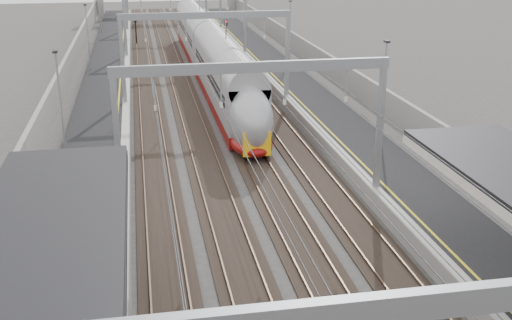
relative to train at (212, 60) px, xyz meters
name	(u,v)px	position (x,y,z in m)	size (l,w,h in m)	color
platform_left	(105,100)	(-9.50, -6.89, -1.59)	(4.00, 120.00, 1.00)	black
platform_right	(298,91)	(6.50, -6.89, -1.59)	(4.00, 120.00, 1.00)	black
tracks	(204,101)	(-1.50, -6.89, -2.04)	(11.40, 140.00, 0.20)	black
overhead_line	(194,16)	(-1.50, -0.28, 4.05)	(13.00, 140.00, 6.60)	gray
wall_left	(62,88)	(-12.70, -6.89, -0.49)	(0.30, 120.00, 3.20)	gray
wall_right	(335,77)	(9.70, -6.89, -0.49)	(0.30, 120.00, 3.20)	gray
train	(212,60)	(0.00, 0.00, 0.00)	(2.69, 49.08, 4.26)	maroon
signal_green	(136,25)	(-6.70, 23.31, 0.33)	(0.32, 0.32, 3.48)	black
signal_red_near	(207,28)	(1.70, 18.65, 0.33)	(0.32, 0.32, 3.48)	black
signal_red_far	(226,29)	(3.90, 18.22, 0.33)	(0.32, 0.32, 3.48)	black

